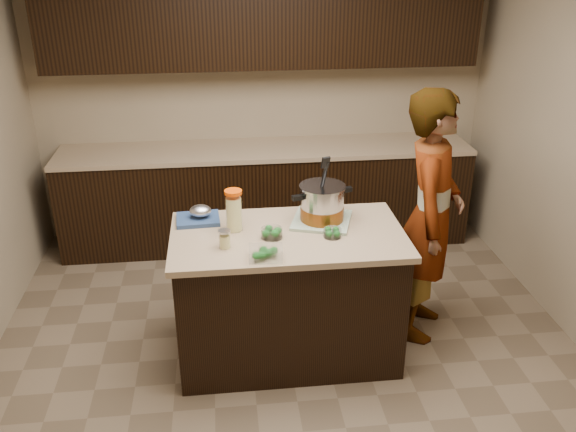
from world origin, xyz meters
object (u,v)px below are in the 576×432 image
object	(u,v)px
person	(430,217)
stock_pot	(322,205)
island	(288,295)
lemonade_pitcher	(234,212)

from	to	relation	value
person	stock_pot	bearing A→B (deg)	117.48
island	lemonade_pitcher	world-z (taller)	lemonade_pitcher
island	lemonade_pitcher	bearing A→B (deg)	164.67
island	person	world-z (taller)	person
lemonade_pitcher	stock_pot	bearing A→B (deg)	5.58
lemonade_pitcher	island	bearing A→B (deg)	-15.33
stock_pot	person	world-z (taller)	person
island	stock_pot	world-z (taller)	stock_pot
lemonade_pitcher	person	world-z (taller)	person
island	person	xyz separation A→B (m)	(0.98, 0.19, 0.42)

